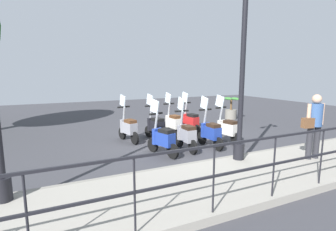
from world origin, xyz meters
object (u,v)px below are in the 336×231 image
Objects in this scene: pedestrian_with_bag at (314,122)px; scooter_far_2 at (155,126)px; scooter_near_0 at (227,128)px; scooter_far_3 at (128,127)px; scooter_near_1 at (210,132)px; scooter_near_3 at (163,138)px; potted_palm at (231,110)px; scooter_far_0 at (190,121)px; lamp_post_near at (242,79)px; scooter_near_2 at (186,134)px; scooter_far_1 at (173,122)px.

pedestrian_with_bag reaches higher than scooter_far_2.
scooter_far_3 is (1.52, 2.81, 0.00)m from scooter_near_0.
scooter_near_3 is at bearing 90.43° from scooter_near_1.
scooter_near_1 is 2.66m from scooter_far_3.
potted_palm is at bearing -12.63° from pedestrian_with_bag.
scooter_near_0 is at bearing -78.64° from scooter_near_1.
pedestrian_with_bag is 1.03× the size of scooter_near_0.
scooter_near_0 is 2.40m from scooter_near_3.
scooter_near_1 is 1.90m from scooter_far_0.
scooter_far_0 is (1.94, -2.00, 0.00)m from scooter_near_3.
scooter_near_1 is (2.33, 1.40, -0.60)m from pedestrian_with_bag.
lamp_post_near reaches higher than scooter_near_3.
pedestrian_with_bag reaches higher than scooter_near_1.
scooter_far_0 is at bearing -10.30° from lamp_post_near.
scooter_near_2 is 1.58m from scooter_far_2.
lamp_post_near is at bearing 168.81° from scooter_near_1.
scooter_near_3 is 1.75m from scooter_far_2.
scooter_near_3 is at bearing 126.95° from scooter_far_0.
lamp_post_near reaches higher than scooter_near_1.
scooter_far_3 is (-0.16, 2.43, 0.00)m from scooter_far_0.
scooter_far_0 reaches higher than potted_palm.
lamp_post_near is 2.85× the size of scooter_near_1.
scooter_far_3 is at bearing 109.30° from potted_palm.
pedestrian_with_bag is at bearing -151.31° from scooter_near_1.
pedestrian_with_bag is 1.03× the size of scooter_far_1.
scooter_far_2 is 0.92m from scooter_far_3.
potted_palm is at bearing -37.25° from lamp_post_near.
scooter_near_2 is 1.00× the size of scooter_far_0.
scooter_near_1 is at bearing 40.11° from pedestrian_with_bag.
scooter_near_1 is at bearing -8.76° from lamp_post_near.
scooter_near_2 is (1.63, 0.57, -1.62)m from lamp_post_near.
scooter_near_2 is at bearing 19.26° from lamp_post_near.
scooter_near_3 is (-0.27, 2.38, 0.00)m from scooter_near_0.
scooter_far_2 is (1.41, 1.89, 0.00)m from scooter_near_0.
scooter_far_2 is at bearing 113.66° from potted_palm.
lamp_post_near reaches higher than scooter_near_2.
scooter_near_3 is 1.00× the size of scooter_far_1.
potted_palm is at bearing -50.00° from scooter_near_0.
scooter_far_2 reaches higher than potted_palm.
pedestrian_with_bag is at bearing -136.44° from scooter_near_2.
lamp_post_near is 2.76× the size of pedestrian_with_bag.
scooter_near_2 is 1.00× the size of scooter_far_2.
scooter_far_3 is at bearing 86.41° from scooter_far_0.
potted_palm is 4.56m from scooter_far_1.
scooter_near_0 is at bearing -100.32° from scooter_near_3.
scooter_near_0 and scooter_far_3 have the same top height.
lamp_post_near reaches higher than pedestrian_with_bag.
scooter_far_1 is at bearing 31.51° from pedestrian_with_bag.
scooter_near_1 and scooter_far_3 have the same top height.
lamp_post_near reaches higher than scooter_far_0.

